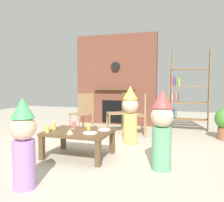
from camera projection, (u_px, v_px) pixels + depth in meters
The scene contains 18 objects.
ground_plane at pixel (96, 152), 3.79m from camera, with size 12.00×12.00×0.00m, color #BCB29E.
brick_fireplace_feature at pixel (116, 80), 6.30m from camera, with size 2.20×0.28×2.40m.
bookshelf at pixel (185, 93), 5.57m from camera, with size 0.90×0.28×1.90m.
coffee_table at pixel (78, 135), 3.56m from camera, with size 0.98×0.71×0.40m.
paper_cup_near_left at pixel (89, 126), 3.65m from camera, with size 0.06×0.06×0.10m, color #F2CC4C.
paper_cup_near_right at pixel (54, 126), 3.68m from camera, with size 0.06×0.06×0.11m, color #F2CC4C.
paper_cup_center at pixel (74, 124), 3.87m from camera, with size 0.07×0.07×0.09m, color #E5666B.
paper_cup_far_left at pixel (47, 129), 3.45m from camera, with size 0.06×0.06×0.11m, color #F2CC4C.
paper_plate_front at pixel (104, 130), 3.63m from camera, with size 0.20×0.20×0.01m, color white.
paper_plate_rear at pixel (90, 133), 3.40m from camera, with size 0.21×0.21×0.01m, color white.
birthday_cake_slice at pixel (70, 131), 3.36m from camera, with size 0.10×0.10×0.07m, color #EAC68C.
table_fork at pixel (73, 129), 3.72m from camera, with size 0.15×0.02×0.01m, color silver.
child_with_cone_hat at pixel (24, 141), 2.48m from camera, with size 0.27×0.27×0.98m.
child_in_pink at pixel (162, 128), 3.01m from camera, with size 0.29×0.29×1.05m.
child_by_the_chairs at pixel (130, 114), 4.26m from camera, with size 0.30×0.30×1.07m.
dining_chair_left at pixel (84, 111), 5.11m from camera, with size 0.54×0.54×0.90m.
dining_chair_middle at pixel (120, 110), 5.30m from camera, with size 0.54×0.54×0.90m.
dining_chair_right at pixel (141, 112), 4.99m from camera, with size 0.45×0.45×0.90m.
Camera 1 is at (1.41, -3.44, 1.14)m, focal length 37.39 mm.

